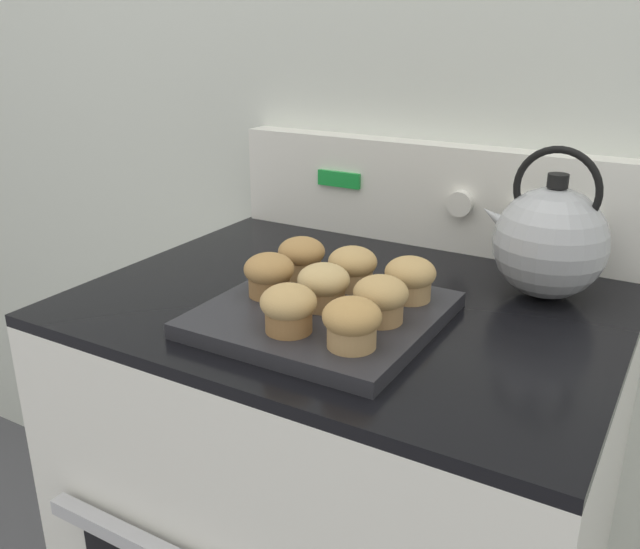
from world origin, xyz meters
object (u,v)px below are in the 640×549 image
(muffin_r0_c2, at_px, (352,322))
(muffin_r1_c1, at_px, (324,285))
(stove_range, at_px, (350,526))
(muffin_r0_c1, at_px, (289,308))
(muffin_r2_c1, at_px, (352,267))
(muffin_r2_c0, at_px, (302,257))
(muffin_pan, at_px, (323,315))
(muffin_r1_c2, at_px, (381,298))
(muffin_r2_c2, at_px, (410,278))
(muffin_r1_c0, at_px, (269,274))
(tea_kettle, at_px, (549,241))

(muffin_r0_c2, xyz_separation_m, muffin_r1_c1, (-0.09, 0.09, 0.00))
(stove_range, xyz_separation_m, muffin_r0_c2, (0.10, -0.20, 0.50))
(muffin_r0_c1, bearing_deg, muffin_r2_c1, 90.24)
(stove_range, height_order, muffin_r2_c1, muffin_r2_c1)
(stove_range, xyz_separation_m, muffin_r2_c0, (-0.08, -0.02, 0.50))
(muffin_r0_c1, relative_size, muffin_r2_c1, 1.00)
(muffin_pan, height_order, muffin_r1_c1, muffin_r1_c1)
(stove_range, bearing_deg, muffin_r2_c1, -70.12)
(muffin_r2_c0, height_order, muffin_r2_c1, same)
(muffin_r1_c2, relative_size, muffin_r2_c1, 1.00)
(stove_range, bearing_deg, muffin_r2_c2, -13.46)
(muffin_r0_c1, height_order, muffin_r2_c0, same)
(muffin_pan, height_order, muffin_r1_c0, muffin_r1_c0)
(muffin_r0_c1, bearing_deg, muffin_r2_c2, 62.70)
(stove_range, xyz_separation_m, muffin_r1_c0, (-0.08, -0.11, 0.50))
(muffin_r1_c2, height_order, muffin_r2_c1, same)
(muffin_pan, bearing_deg, tea_kettle, 46.52)
(stove_range, height_order, muffin_r0_c1, muffin_r0_c1)
(muffin_pan, height_order, muffin_r2_c0, muffin_r2_c0)
(stove_range, height_order, muffin_r1_c2, muffin_r1_c2)
(muffin_r1_c1, xyz_separation_m, muffin_r2_c1, (-0.00, 0.09, 0.00))
(muffin_r1_c0, distance_m, muffin_r2_c1, 0.12)
(stove_range, relative_size, muffin_pan, 2.90)
(muffin_r0_c1, relative_size, muffin_r2_c0, 1.00)
(muffin_pan, bearing_deg, muffin_r1_c2, -0.81)
(muffin_r2_c0, xyz_separation_m, tea_kettle, (0.33, 0.17, 0.03))
(muffin_r1_c0, height_order, muffin_r2_c0, same)
(muffin_r1_c0, xyz_separation_m, tea_kettle, (0.33, 0.26, 0.03))
(muffin_r2_c1, bearing_deg, muffin_pan, -89.66)
(muffin_r1_c1, height_order, muffin_r2_c1, same)
(muffin_r0_c1, bearing_deg, muffin_pan, 90.13)
(muffin_pan, bearing_deg, muffin_r2_c2, 44.10)
(muffin_r0_c1, relative_size, muffin_r1_c2, 1.00)
(muffin_r0_c1, distance_m, muffin_r2_c1, 0.18)
(stove_range, xyz_separation_m, muffin_r1_c1, (0.01, -0.11, 0.50))
(muffin_r0_c1, height_order, muffin_r2_c2, same)
(muffin_r1_c2, bearing_deg, muffin_r2_c2, 87.95)
(muffin_r2_c1, height_order, tea_kettle, tea_kettle)
(muffin_r1_c0, bearing_deg, muffin_r1_c2, -0.55)
(muffin_r0_c1, height_order, muffin_r1_c2, same)
(muffin_r2_c1, bearing_deg, muffin_r2_c2, 0.40)
(muffin_r1_c1, xyz_separation_m, muffin_r2_c2, (0.09, 0.09, 0.00))
(muffin_r0_c2, bearing_deg, stove_range, 116.62)
(stove_range, height_order, muffin_r2_c2, muffin_r2_c2)
(muffin_r0_c1, bearing_deg, muffin_r1_c1, 90.21)
(muffin_r0_c2, relative_size, muffin_r2_c2, 1.00)
(muffin_r1_c1, bearing_deg, muffin_r1_c2, -1.94)
(muffin_pan, distance_m, muffin_r2_c2, 0.13)
(muffin_r2_c2, bearing_deg, muffin_pan, -135.90)
(muffin_r0_c1, bearing_deg, muffin_r2_c0, 117.02)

